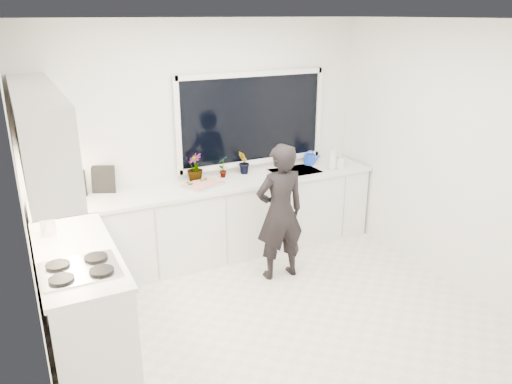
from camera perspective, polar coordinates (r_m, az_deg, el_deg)
floor at (r=4.92m, az=2.26°, el=-14.25°), size 4.00×3.50×0.02m
wall_back at (r=5.85m, az=-5.91°, el=5.90°), size 4.00×0.02×2.70m
wall_left at (r=3.82m, az=-24.96°, el=-3.52°), size 0.02×3.50×2.70m
wall_right at (r=5.53m, az=21.09°, el=3.86°), size 0.02×3.50×2.70m
ceiling at (r=4.08m, az=2.80°, el=19.31°), size 4.00×3.50×0.02m
window at (r=6.00m, az=-0.44°, el=8.33°), size 1.80×0.02×1.00m
base_cabinets_back at (r=5.86m, az=-4.51°, el=-3.41°), size 3.92×0.58×0.88m
base_cabinets_left at (r=4.55m, az=-19.18°, el=-11.85°), size 0.58×1.60×0.88m
countertop_back at (r=5.69m, az=-4.59°, el=0.81°), size 3.94×0.62×0.04m
countertop_left at (r=4.33m, az=-19.86°, el=-6.64°), size 0.62×1.60×0.04m
upper_cabinets at (r=4.36m, az=-23.49°, el=6.33°), size 0.34×2.10×0.70m
sink at (r=6.15m, az=4.47°, el=2.00°), size 0.58×0.42×0.14m
faucet at (r=6.27m, az=3.58°, el=3.89°), size 0.03×0.03×0.22m
stovetop at (r=4.00m, az=-19.52°, el=-8.29°), size 0.56×0.48×0.03m
person at (r=5.29m, az=2.76°, el=-2.34°), size 0.57×0.39×1.50m
pizza_tray at (r=5.60m, az=-6.11°, el=0.84°), size 0.50×0.45×0.03m
pizza at (r=5.60m, az=-6.12°, el=1.01°), size 0.45×0.40×0.01m
watering_can at (r=6.40m, az=6.14°, el=3.74°), size 0.14×0.14×0.13m
paper_towel_roll at (r=5.40m, az=-20.75°, el=0.18°), size 0.14×0.14×0.26m
knife_block at (r=5.45m, az=-20.42°, el=0.17°), size 0.15×0.14×0.22m
utensil_crock at (r=4.70m, az=-22.68°, el=-3.60°), size 0.14×0.14×0.16m
picture_frame_large at (r=5.54m, az=-19.96°, el=0.87°), size 0.22×0.03×0.28m
picture_frame_small at (r=5.57m, az=-17.05°, el=1.41°), size 0.24×0.12×0.30m
herb_plants at (r=5.80m, az=-4.80°, el=2.99°), size 0.81×0.20×0.33m
soap_bottles at (r=6.23m, az=8.98°, el=3.80°), size 0.24×0.14×0.29m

